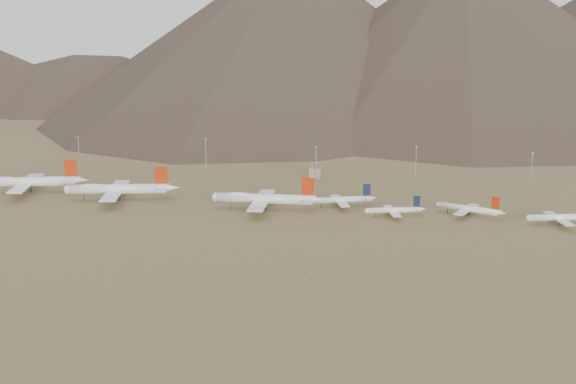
% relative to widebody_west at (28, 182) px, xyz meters
% --- Properties ---
extents(ground, '(3000.00, 3000.00, 0.00)m').
position_rel_widebody_west_xyz_m(ground, '(158.82, -32.07, -8.03)').
color(ground, olive).
rests_on(ground, ground).
extents(mountain_ridge, '(4400.00, 1000.00, 300.00)m').
position_rel_widebody_west_xyz_m(mountain_ridge, '(158.82, 867.93, 141.97)').
color(mountain_ridge, brown).
rests_on(mountain_ridge, ground).
extents(widebody_west, '(76.20, 60.36, 23.28)m').
position_rel_widebody_west_xyz_m(widebody_west, '(0.00, 0.00, 0.00)').
color(widebody_west, white).
rests_on(widebody_west, ground).
extents(widebody_centre, '(75.57, 59.68, 22.97)m').
position_rel_widebody_west_xyz_m(widebody_centre, '(70.75, -7.56, -0.11)').
color(widebody_centre, white).
rests_on(widebody_centre, ground).
extents(widebody_east, '(73.62, 56.84, 21.87)m').
position_rel_widebody_west_xyz_m(widebody_east, '(172.94, -11.71, -0.49)').
color(widebody_east, white).
rests_on(widebody_east, ground).
extents(narrowbody_a, '(42.82, 32.06, 14.83)m').
position_rel_widebody_west_xyz_m(narrowbody_a, '(220.90, 6.45, -3.22)').
color(narrowbody_a, white).
rests_on(narrowbody_a, ground).
extents(narrowbody_b, '(37.50, 27.89, 12.81)m').
position_rel_widebody_west_xyz_m(narrowbody_b, '(255.47, -10.47, -3.87)').
color(narrowbody_b, white).
rests_on(narrowbody_b, ground).
extents(narrowbody_c, '(42.15, 31.59, 14.63)m').
position_rel_widebody_west_xyz_m(narrowbody_c, '(300.83, -0.47, -3.28)').
color(narrowbody_c, white).
rests_on(narrowbody_c, ground).
extents(narrowbody_d, '(43.46, 32.17, 14.71)m').
position_rel_widebody_west_xyz_m(narrowbody_d, '(353.57, -9.28, -3.25)').
color(narrowbody_d, white).
rests_on(narrowbody_d, ground).
extents(control_tower, '(8.00, 8.00, 12.00)m').
position_rel_widebody_west_xyz_m(control_tower, '(188.82, 87.93, -2.71)').
color(control_tower, tan).
rests_on(control_tower, ground).
extents(mast_far_west, '(2.00, 0.60, 25.70)m').
position_rel_widebody_west_xyz_m(mast_far_west, '(-8.77, 91.04, 6.18)').
color(mast_far_west, gray).
rests_on(mast_far_west, ground).
extents(mast_west, '(2.00, 0.60, 25.70)m').
position_rel_widebody_west_xyz_m(mast_west, '(96.92, 101.93, 6.18)').
color(mast_west, gray).
rests_on(mast_west, ground).
extents(mast_centre, '(2.00, 0.60, 25.70)m').
position_rel_widebody_west_xyz_m(mast_centre, '(190.31, 82.95, 6.18)').
color(mast_centre, gray).
rests_on(mast_centre, ground).
extents(mast_east, '(2.00, 0.60, 25.70)m').
position_rel_widebody_west_xyz_m(mast_east, '(264.17, 100.01, 6.18)').
color(mast_east, gray).
rests_on(mast_east, ground).
extents(mast_far_east, '(2.00, 0.60, 25.70)m').
position_rel_widebody_west_xyz_m(mast_far_east, '(347.02, 90.30, 6.18)').
color(mast_far_east, gray).
rests_on(mast_far_east, ground).
extents(desert_scrub, '(401.99, 172.12, 0.85)m').
position_rel_widebody_west_xyz_m(desert_scrub, '(195.40, -106.69, -7.72)').
color(desert_scrub, brown).
rests_on(desert_scrub, ground).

